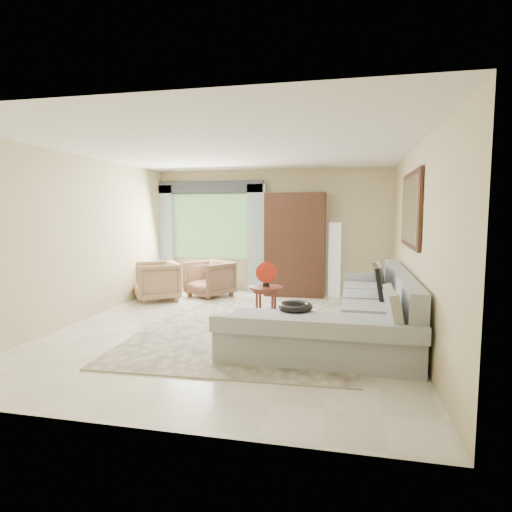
% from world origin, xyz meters
% --- Properties ---
extents(ground, '(6.00, 6.00, 0.00)m').
position_xyz_m(ground, '(0.00, 0.00, 0.00)').
color(ground, silver).
rests_on(ground, ground).
extents(area_rug, '(3.17, 4.12, 0.02)m').
position_xyz_m(area_rug, '(0.21, 0.06, 0.01)').
color(area_rug, beige).
rests_on(area_rug, ground).
extents(sectional_sofa, '(2.30, 3.46, 0.90)m').
position_xyz_m(sectional_sofa, '(1.78, -0.18, 0.28)').
color(sectional_sofa, '#93979B').
rests_on(sectional_sofa, ground).
extents(tv_screen, '(0.14, 0.74, 0.48)m').
position_xyz_m(tv_screen, '(2.05, 0.33, 0.72)').
color(tv_screen, black).
rests_on(tv_screen, sectional_sofa).
extents(garden_hose, '(0.43, 0.43, 0.09)m').
position_xyz_m(garden_hose, '(1.00, -0.75, 0.55)').
color(garden_hose, black).
rests_on(garden_hose, sectional_sofa).
extents(coffee_table, '(0.54, 0.54, 0.54)m').
position_xyz_m(coffee_table, '(0.36, 0.61, 0.28)').
color(coffee_table, '#461D12').
rests_on(coffee_table, ground).
extents(red_disc, '(0.32, 0.15, 0.34)m').
position_xyz_m(red_disc, '(0.36, 0.61, 0.77)').
color(red_disc, red).
rests_on(red_disc, coffee_table).
extents(armchair_left, '(1.13, 1.13, 0.75)m').
position_xyz_m(armchair_left, '(-2.02, 1.63, 0.37)').
color(armchair_left, '#A17757').
rests_on(armchair_left, ground).
extents(armchair_right, '(1.08, 1.09, 0.73)m').
position_xyz_m(armchair_right, '(-1.12, 2.19, 0.36)').
color(armchair_right, '#865F49').
rests_on(armchair_right, ground).
extents(potted_plant, '(0.50, 0.45, 0.50)m').
position_xyz_m(potted_plant, '(-2.17, 2.30, 0.25)').
color(potted_plant, '#999999').
rests_on(potted_plant, ground).
extents(armoire, '(1.20, 0.55, 2.10)m').
position_xyz_m(armoire, '(0.55, 2.72, 1.05)').
color(armoire, black).
rests_on(armoire, ground).
extents(floor_lamp, '(0.24, 0.24, 1.50)m').
position_xyz_m(floor_lamp, '(1.35, 2.78, 0.75)').
color(floor_lamp, silver).
rests_on(floor_lamp, ground).
extents(window, '(1.80, 0.04, 1.40)m').
position_xyz_m(window, '(-1.35, 2.97, 1.40)').
color(window, '#669E59').
rests_on(window, wall_back).
extents(curtain_left, '(0.40, 0.08, 2.30)m').
position_xyz_m(curtain_left, '(-2.40, 2.88, 1.15)').
color(curtain_left, '#9EB7CC').
rests_on(curtain_left, ground).
extents(curtain_right, '(0.40, 0.08, 2.30)m').
position_xyz_m(curtain_right, '(-0.30, 2.88, 1.15)').
color(curtain_right, '#9EB7CC').
rests_on(curtain_right, ground).
extents(valance, '(2.40, 0.12, 0.26)m').
position_xyz_m(valance, '(-1.35, 2.90, 2.25)').
color(valance, '#1E232D').
rests_on(valance, wall_back).
extents(wall_mirror, '(0.05, 1.70, 1.05)m').
position_xyz_m(wall_mirror, '(2.46, 0.35, 1.75)').
color(wall_mirror, black).
rests_on(wall_mirror, wall_right).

